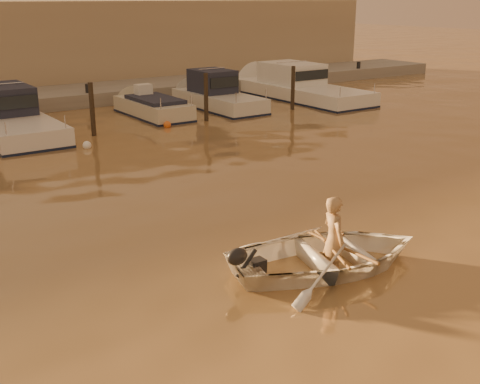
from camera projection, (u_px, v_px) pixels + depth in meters
ground_plane at (362, 258)px, 12.11m from camera, size 160.00×160.00×0.00m
dinghy at (328, 255)px, 11.57m from camera, size 4.46×3.66×0.81m
person at (334, 240)px, 11.52m from camera, size 0.57×0.72×1.75m
outboard_motor at (256, 266)px, 11.09m from camera, size 0.97×0.61×0.70m
oar_port at (340, 246)px, 11.61m from camera, size 0.15×2.10×0.13m
oar_starboard at (331, 248)px, 11.55m from camera, size 0.93×1.94×0.13m
moored_boat_2 at (9, 117)px, 22.98m from camera, size 2.47×8.22×1.75m
moored_boat_3 at (153, 111)px, 26.41m from camera, size 1.79×5.26×0.95m
moored_boat_4 at (219, 95)px, 28.13m from camera, size 2.00×6.27×1.75m
moored_boat_5 at (302, 86)px, 30.86m from camera, size 2.77×9.10×1.75m
piling_2 at (92, 112)px, 22.53m from camera, size 0.18×0.18×2.20m
piling_3 at (206, 100)px, 25.23m from camera, size 0.18×0.18×2.20m
piling_4 at (293, 90)px, 27.76m from camera, size 0.18×0.18×2.20m
fender_c at (87, 145)px, 20.87m from camera, size 0.30×0.30×0.30m
fender_d at (167, 125)px, 24.22m from camera, size 0.30×0.30×0.30m
fender_e at (256, 114)px, 26.40m from camera, size 0.30×0.30×0.30m
quay at (38, 103)px, 28.89m from camera, size 52.00×4.00×1.00m
waterfront_building at (2, 47)px, 32.50m from camera, size 46.00×7.00×4.80m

